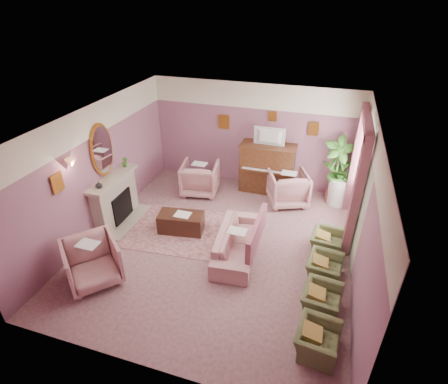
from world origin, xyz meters
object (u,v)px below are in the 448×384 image
(olive_chair_b, at_px, (322,297))
(olive_chair_d, at_px, (327,240))
(sofa, at_px, (237,237))
(olive_chair_c, at_px, (325,265))
(floral_armchair_right, at_px, (288,186))
(coffee_table, at_px, (181,222))
(piano, at_px, (267,169))
(side_table, at_px, (338,191))
(floral_armchair_left, at_px, (200,177))
(floral_armchair_front, at_px, (92,260))
(olive_chair_a, at_px, (318,337))
(television, at_px, (269,136))

(olive_chair_b, height_order, olive_chair_d, same)
(sofa, xyz_separation_m, olive_chair_c, (1.78, -0.22, -0.08))
(floral_armchair_right, bearing_deg, coffee_table, -137.30)
(piano, distance_m, olive_chair_d, 2.82)
(olive_chair_b, distance_m, side_table, 3.72)
(floral_armchair_left, xyz_separation_m, floral_armchair_front, (-0.73, -3.70, 0.00))
(olive_chair_a, height_order, olive_chair_c, same)
(floral_armchair_front, bearing_deg, olive_chair_b, 7.31)
(olive_chair_d, bearing_deg, floral_armchair_left, 155.79)
(olive_chair_a, xyz_separation_m, olive_chair_c, (0.00, 1.64, 0.00))
(piano, bearing_deg, coffee_table, -120.96)
(piano, distance_m, floral_armchair_left, 1.81)
(floral_armchair_front, bearing_deg, floral_armchair_left, 78.91)
(floral_armchair_left, xyz_separation_m, side_table, (3.56, 0.54, -0.13))
(television, xyz_separation_m, floral_armchair_left, (-1.67, -0.62, -1.12))
(television, bearing_deg, floral_armchair_right, -34.35)
(floral_armchair_front, relative_size, olive_chair_b, 1.35)
(olive_chair_b, bearing_deg, side_table, 87.56)
(olive_chair_a, bearing_deg, floral_armchair_right, 104.61)
(sofa, relative_size, floral_armchair_front, 2.02)
(olive_chair_c, bearing_deg, piano, 119.86)
(sofa, distance_m, floral_armchair_right, 2.41)
(piano, distance_m, television, 0.95)
(floral_armchair_front, bearing_deg, side_table, 44.70)
(sofa, xyz_separation_m, floral_armchair_right, (0.69, 2.31, 0.09))
(sofa, xyz_separation_m, olive_chair_b, (1.78, -1.04, -0.08))
(floral_armchair_front, distance_m, olive_chair_c, 4.35)
(olive_chair_c, bearing_deg, coffee_table, 169.70)
(floral_armchair_left, distance_m, olive_chair_a, 5.25)
(television, distance_m, side_table, 2.27)
(piano, height_order, olive_chair_d, piano)
(piano, xyz_separation_m, sofa, (-0.05, -2.80, -0.26))
(olive_chair_c, distance_m, olive_chair_d, 0.82)
(sofa, bearing_deg, floral_armchair_right, 73.26)
(floral_armchair_right, distance_m, olive_chair_d, 2.03)
(olive_chair_b, bearing_deg, olive_chair_d, 90.00)
(coffee_table, height_order, floral_armchair_right, floral_armchair_right)
(coffee_table, bearing_deg, television, 58.51)
(sofa, distance_m, olive_chair_b, 2.06)
(piano, xyz_separation_m, coffee_table, (-1.46, -2.44, -0.43))
(floral_armchair_right, bearing_deg, olive_chair_d, -57.52)
(floral_armchair_right, height_order, side_table, floral_armchair_right)
(television, distance_m, sofa, 3.00)
(olive_chair_b, height_order, side_table, side_table)
(floral_armchair_right, relative_size, olive_chair_a, 1.35)
(sofa, relative_size, olive_chair_b, 2.72)
(olive_chair_a, bearing_deg, coffee_table, 145.19)
(floral_armchair_front, xyz_separation_m, olive_chair_d, (4.13, 2.17, -0.17))
(olive_chair_a, bearing_deg, side_table, 88.00)
(floral_armchair_front, bearing_deg, coffee_table, 64.08)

